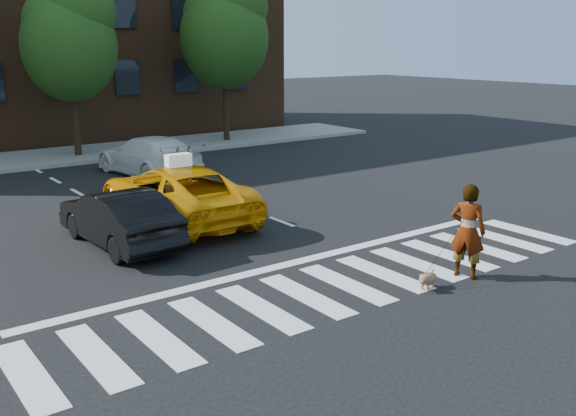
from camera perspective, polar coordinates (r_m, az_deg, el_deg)
The scene contains 13 objects.
ground at distance 12.66m, azimuth 5.22°, elevation -6.76°, with size 120.00×120.00×0.00m, color black.
crosswalk at distance 12.66m, azimuth 5.22°, elevation -6.73°, with size 13.00×2.40×0.01m, color silver.
stop_line at distance 13.81m, azimuth 0.81°, elevation -4.82°, with size 12.00×0.30×0.01m, color silver.
sidewalk_far at distance 27.81m, azimuth -19.41°, elevation 4.37°, with size 30.00×4.00×0.15m, color slate.
building at distance 34.72m, azimuth -24.10°, elevation 15.66°, with size 26.00×10.00×12.00m, color #4C2E1B.
tree_mid at distance 27.12m, azimuth -18.84°, elevation 14.35°, with size 3.69×3.69×7.10m.
tree_right at distance 30.05m, azimuth -5.64°, elevation 15.76°, with size 4.00×4.00×7.70m.
taxi at distance 16.97m, azimuth -9.90°, elevation 1.27°, with size 2.50×5.43×1.51m, color orange.
black_sedan at distance 15.28m, azimuth -14.79°, elevation -0.82°, with size 1.40×4.02×1.33m, color black.
white_suv at distance 23.24m, azimuth -12.28°, elevation 4.57°, with size 1.95×4.80×1.39m, color silver.
woman at distance 13.17m, azimuth 15.68°, elevation -2.00°, with size 0.70×0.46×1.92m, color #999999.
dog at distance 12.58m, azimuth 12.27°, elevation -6.18°, with size 0.60×0.38×0.35m.
taxi_sign at distance 16.61m, azimuth -9.73°, elevation 4.22°, with size 0.65×0.28×0.32m, color white.
Camera 1 is at (-7.87, -8.79, 4.58)m, focal length 40.00 mm.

